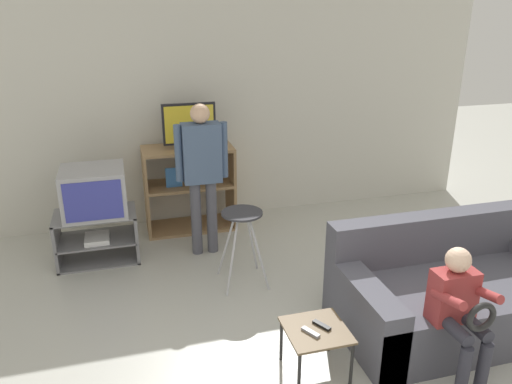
% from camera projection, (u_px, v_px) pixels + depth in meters
% --- Properties ---
extents(wall_back, '(6.40, 0.06, 2.60)m').
position_uv_depth(wall_back, '(224.00, 111.00, 5.88)').
color(wall_back, beige).
rests_on(wall_back, ground_plane).
extents(tv_stand, '(0.80, 0.50, 0.51)m').
position_uv_depth(tv_stand, '(97.00, 237.00, 5.10)').
color(tv_stand, slate).
rests_on(tv_stand, ground_plane).
extents(television_main, '(0.61, 0.56, 0.47)m').
position_uv_depth(television_main, '(94.00, 191.00, 4.94)').
color(television_main, '#9E9EA3').
rests_on(television_main, tv_stand).
extents(media_shelf, '(1.01, 0.50, 0.98)m').
position_uv_depth(media_shelf, '(189.00, 188.00, 5.75)').
color(media_shelf, '#9E7A51').
rests_on(media_shelf, ground_plane).
extents(television_flat, '(0.59, 0.20, 0.50)m').
position_uv_depth(television_flat, '(189.00, 127.00, 5.50)').
color(television_flat, black).
rests_on(television_flat, media_shelf).
extents(folding_stool, '(0.42, 0.43, 0.72)m').
position_uv_depth(folding_stool, '(242.00, 225.00, 4.56)').
color(folding_stool, '#B7B7BC').
rests_on(folding_stool, ground_plane).
extents(snack_table, '(0.43, 0.43, 0.37)m').
position_uv_depth(snack_table, '(316.00, 334.00, 3.48)').
color(snack_table, brown).
rests_on(snack_table, ground_plane).
extents(remote_control_black, '(0.10, 0.14, 0.02)m').
position_uv_depth(remote_control_black, '(322.00, 325.00, 3.49)').
color(remote_control_black, black).
rests_on(remote_control_black, snack_table).
extents(remote_control_white, '(0.10, 0.14, 0.02)m').
position_uv_depth(remote_control_white, '(311.00, 332.00, 3.42)').
color(remote_control_white, gray).
rests_on(remote_control_white, snack_table).
extents(couch, '(1.88, 0.99, 0.85)m').
position_uv_depth(couch, '(453.00, 294.00, 4.04)').
color(couch, '#4C4C56').
rests_on(couch, ground_plane).
extents(person_standing_adult, '(0.53, 0.20, 1.59)m').
position_uv_depth(person_standing_adult, '(202.00, 166.00, 5.00)').
color(person_standing_adult, '#4C4C56').
rests_on(person_standing_adult, ground_plane).
extents(person_seated_child, '(0.33, 0.43, 0.99)m').
position_uv_depth(person_seated_child, '(460.00, 307.00, 3.31)').
color(person_seated_child, '#2D2D38').
rests_on(person_seated_child, ground_plane).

